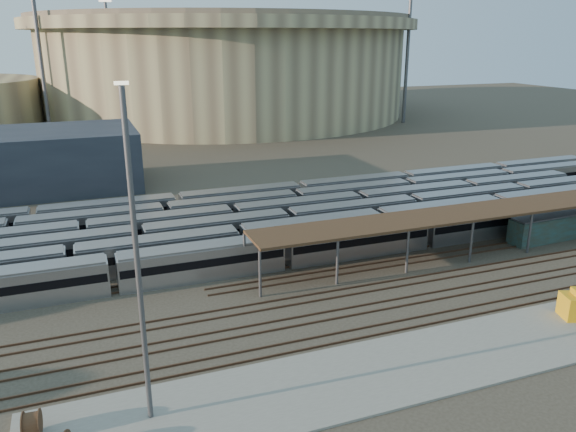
% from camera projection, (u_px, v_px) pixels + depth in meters
% --- Properties ---
extents(ground, '(420.00, 420.00, 0.00)m').
position_uv_depth(ground, '(337.00, 290.00, 58.52)').
color(ground, '#383026').
rests_on(ground, ground).
extents(apron, '(50.00, 9.00, 0.20)m').
position_uv_depth(apron, '(362.00, 376.00, 43.46)').
color(apron, gray).
rests_on(apron, ground).
extents(subway_trains, '(126.45, 23.90, 3.60)m').
position_uv_depth(subway_trains, '(275.00, 221.00, 74.33)').
color(subway_trains, '#A8A7AC').
rests_on(subway_trains, ground).
extents(inspection_shed, '(60.30, 6.00, 5.30)m').
position_uv_depth(inspection_shed, '(488.00, 211.00, 67.98)').
color(inspection_shed, '#4F4E53').
rests_on(inspection_shed, ground).
extents(empty_tracks, '(170.00, 9.62, 0.18)m').
position_uv_depth(empty_tracks, '(360.00, 310.00, 54.05)').
color(empty_tracks, '#4C3323').
rests_on(empty_tracks, ground).
extents(stadium, '(124.00, 124.00, 32.50)m').
position_uv_depth(stadium, '(225.00, 63.00, 186.52)').
color(stadium, tan).
rests_on(stadium, ground).
extents(service_building, '(42.00, 20.00, 10.00)m').
position_uv_depth(service_building, '(8.00, 162.00, 94.14)').
color(service_building, '#1E232D').
rests_on(service_building, ground).
extents(floodlight_0, '(4.00, 1.00, 38.40)m').
position_uv_depth(floodlight_0, '(40.00, 55.00, 139.99)').
color(floodlight_0, '#4F4E53').
rests_on(floodlight_0, ground).
extents(floodlight_2, '(4.00, 1.00, 38.40)m').
position_uv_depth(floodlight_2, '(407.00, 52.00, 164.82)').
color(floodlight_2, '#4F4E53').
rests_on(floodlight_2, ground).
extents(floodlight_3, '(4.00, 1.00, 38.40)m').
position_uv_depth(floodlight_3, '(110.00, 50.00, 191.24)').
color(floodlight_3, '#4F4E53').
rests_on(floodlight_3, ground).
extents(teal_boxcar, '(13.73, 3.28, 3.18)m').
position_uv_depth(teal_boxcar, '(555.00, 227.00, 72.76)').
color(teal_boxcar, '#1F4C4E').
rests_on(teal_boxcar, ground).
extents(cable_reel_east, '(1.14, 1.87, 1.79)m').
position_uv_depth(cable_reel_east, '(32.00, 424.00, 36.65)').
color(cable_reel_east, '#4E331F').
rests_on(cable_reel_east, apron).
extents(yard_light_pole, '(0.80, 0.36, 22.60)m').
position_uv_depth(yard_light_pole, '(137.00, 264.00, 35.27)').
color(yard_light_pole, '#4F4E53').
rests_on(yard_light_pole, apron).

